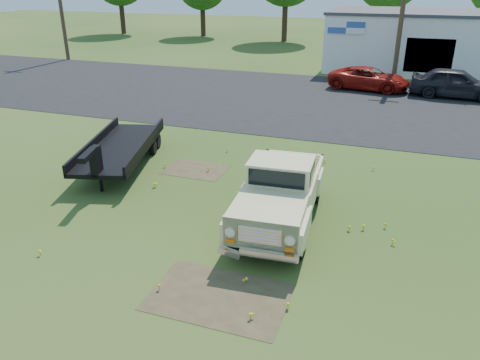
% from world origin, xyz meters
% --- Properties ---
extents(ground, '(140.00, 140.00, 0.00)m').
position_xyz_m(ground, '(0.00, 0.00, 0.00)').
color(ground, '#294A17').
rests_on(ground, ground).
extents(asphalt_lot, '(90.00, 14.00, 0.02)m').
position_xyz_m(asphalt_lot, '(0.00, 15.00, 0.00)').
color(asphalt_lot, black).
rests_on(asphalt_lot, ground).
extents(dirt_patch_a, '(3.00, 2.00, 0.01)m').
position_xyz_m(dirt_patch_a, '(1.50, -3.00, 0.00)').
color(dirt_patch_a, '#463B25').
rests_on(dirt_patch_a, ground).
extents(dirt_patch_b, '(2.20, 1.60, 0.01)m').
position_xyz_m(dirt_patch_b, '(-2.00, 3.50, 0.00)').
color(dirt_patch_b, '#463B25').
rests_on(dirt_patch_b, ground).
extents(commercial_building, '(14.20, 8.20, 4.15)m').
position_xyz_m(commercial_building, '(6.00, 26.99, 2.10)').
color(commercial_building, white).
rests_on(commercial_building, ground).
extents(utility_pole_west, '(1.60, 0.30, 9.00)m').
position_xyz_m(utility_pole_west, '(-22.00, 22.00, 4.60)').
color(utility_pole_west, '#473521').
rests_on(utility_pole_west, ground).
extents(utility_pole_mid, '(1.60, 0.30, 9.00)m').
position_xyz_m(utility_pole_mid, '(4.00, 22.00, 4.60)').
color(utility_pole_mid, '#473521').
rests_on(utility_pole_mid, ground).
extents(vintage_pickup_truck, '(2.41, 5.40, 1.91)m').
position_xyz_m(vintage_pickup_truck, '(1.87, 0.69, 0.96)').
color(vintage_pickup_truck, '#C1BA82').
rests_on(vintage_pickup_truck, ground).
extents(flatbed_trailer, '(3.53, 6.28, 1.63)m').
position_xyz_m(flatbed_trailer, '(-4.73, 2.99, 0.81)').
color(flatbed_trailer, black).
rests_on(flatbed_trailer, ground).
extents(red_pickup, '(5.06, 2.88, 1.33)m').
position_xyz_m(red_pickup, '(2.63, 18.83, 0.67)').
color(red_pickup, maroon).
rests_on(red_pickup, ground).
extents(dark_sedan, '(5.00, 2.29, 1.66)m').
position_xyz_m(dark_sedan, '(7.46, 18.36, 0.83)').
color(dark_sedan, black).
rests_on(dark_sedan, ground).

